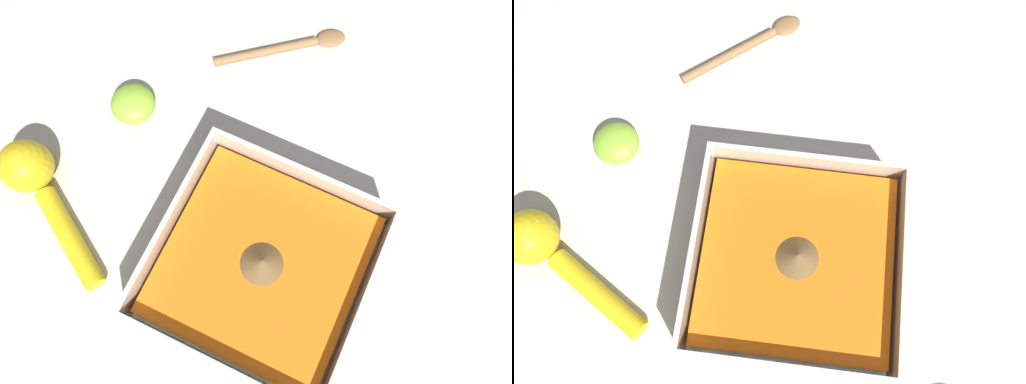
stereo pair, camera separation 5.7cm
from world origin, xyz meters
The scene contains 5 objects.
ground_plane centered at (0.00, 0.00, 0.00)m, with size 4.00×4.00×0.00m, color beige.
square_dish centered at (0.02, 0.03, 0.02)m, with size 0.23×0.23×0.07m.
lemon_squeezer centered at (-0.27, 0.00, 0.03)m, with size 0.18×0.13×0.06m.
lemon_half centered at (-0.22, 0.15, 0.02)m, with size 0.06×0.06×0.03m.
wooden_spoon centered at (-0.08, 0.32, 0.01)m, with size 0.16×0.13×0.01m.
Camera 1 is at (0.05, -0.06, 0.59)m, focal length 35.00 mm.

